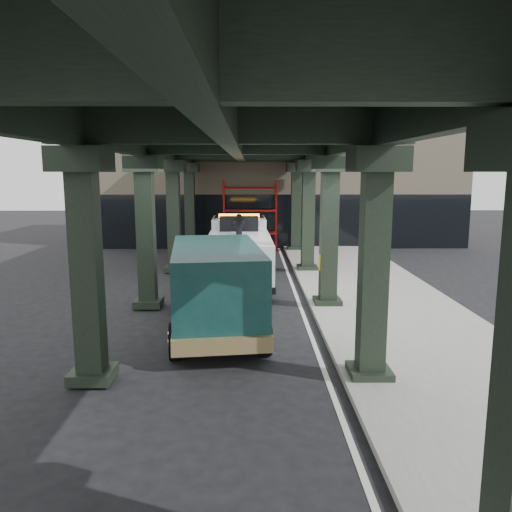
{
  "coord_description": "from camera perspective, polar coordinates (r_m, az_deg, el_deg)",
  "views": [
    {
      "loc": [
        0.02,
        -14.25,
        4.5
      ],
      "look_at": [
        0.2,
        2.33,
        1.7
      ],
      "focal_mm": 35.0,
      "sensor_mm": 36.0,
      "label": 1
    }
  ],
  "objects": [
    {
      "name": "towed_van",
      "position": [
        14.06,
        -4.63,
        -3.37
      ],
      "size": [
        3.11,
        6.45,
        2.52
      ],
      "rotation": [
        0.0,
        0.0,
        0.12
      ],
      "color": "#103A38",
      "rests_on": "ground"
    },
    {
      "name": "sidewalk",
      "position": [
        17.43,
        14.35,
        -5.43
      ],
      "size": [
        5.0,
        40.0,
        0.15
      ],
      "primitive_type": "cube",
      "color": "gray",
      "rests_on": "ground"
    },
    {
      "name": "building",
      "position": [
        34.31,
        2.69,
        8.74
      ],
      "size": [
        22.0,
        10.0,
        8.0
      ],
      "primitive_type": "cube",
      "color": "#C6B793",
      "rests_on": "ground"
    },
    {
      "name": "viaduct",
      "position": [
        16.28,
        -2.17,
        12.96
      ],
      "size": [
        7.4,
        32.0,
        6.4
      ],
      "color": "black",
      "rests_on": "ground"
    },
    {
      "name": "lane_stripe",
      "position": [
        16.94,
        5.1,
        -5.84
      ],
      "size": [
        0.12,
        38.0,
        0.01
      ],
      "primitive_type": "cube",
      "color": "silver",
      "rests_on": "ground"
    },
    {
      "name": "scaffolding",
      "position": [
        28.99,
        -0.69,
        4.85
      ],
      "size": [
        3.08,
        0.88,
        4.0
      ],
      "color": "#B9130E",
      "rests_on": "ground"
    },
    {
      "name": "ground",
      "position": [
        14.94,
        -0.69,
        -7.94
      ],
      "size": [
        90.0,
        90.0,
        0.0
      ],
      "primitive_type": "plane",
      "color": "black",
      "rests_on": "ground"
    },
    {
      "name": "tow_truck",
      "position": [
        20.72,
        -1.94,
        0.86
      ],
      "size": [
        2.71,
        8.56,
        2.78
      ],
      "rotation": [
        0.0,
        0.0,
        0.02
      ],
      "color": "black",
      "rests_on": "ground"
    }
  ]
}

